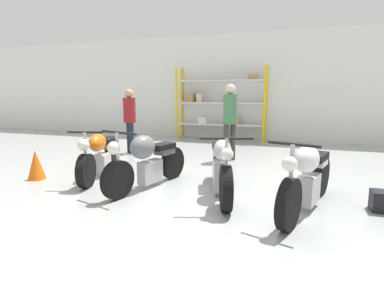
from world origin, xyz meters
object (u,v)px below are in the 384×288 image
object	(u,v)px
shelving_rack	(219,103)
traffic_cone	(36,165)
motorcycle_grey	(147,160)
motorcycle_silver	(221,168)
motorcycle_white	(308,177)
person_near_rack	(230,116)
person_browsing	(130,116)
motorcycle_orange	(100,154)

from	to	relation	value
shelving_rack	traffic_cone	size ratio (longest dim) A/B	5.62
motorcycle_grey	motorcycle_silver	world-z (taller)	motorcycle_grey
motorcycle_grey	traffic_cone	size ratio (longest dim) A/B	3.47
shelving_rack	motorcycle_white	size ratio (longest dim) A/B	1.48
motorcycle_white	person_near_rack	size ratio (longest dim) A/B	1.16
motorcycle_grey	person_browsing	distance (m)	3.17
motorcycle_grey	motorcycle_white	size ratio (longest dim) A/B	0.91
motorcycle_grey	motorcycle_white	bearing A→B (deg)	100.97
shelving_rack	person_near_rack	world-z (taller)	shelving_rack
shelving_rack	motorcycle_silver	world-z (taller)	shelving_rack
person_browsing	motorcycle_orange	bearing A→B (deg)	56.39
motorcycle_orange	traffic_cone	world-z (taller)	motorcycle_orange
motorcycle_silver	traffic_cone	xyz separation A→B (m)	(-3.46, -0.26, -0.15)
traffic_cone	person_browsing	bearing A→B (deg)	80.84
person_browsing	person_near_rack	bearing A→B (deg)	131.10
motorcycle_silver	person_near_rack	bearing A→B (deg)	170.55
shelving_rack	motorcycle_grey	size ratio (longest dim) A/B	1.62
traffic_cone	motorcycle_silver	bearing A→B (deg)	4.24
motorcycle_white	traffic_cone	size ratio (longest dim) A/B	3.80
person_browsing	person_near_rack	xyz separation A→B (m)	(2.67, -0.00, 0.07)
shelving_rack	motorcycle_grey	distance (m)	5.81
motorcycle_silver	person_near_rack	size ratio (longest dim) A/B	1.11
motorcycle_orange	traffic_cone	bearing A→B (deg)	-78.05
person_near_rack	shelving_rack	bearing A→B (deg)	-21.02
traffic_cone	motorcycle_grey	bearing A→B (deg)	4.07
motorcycle_orange	motorcycle_silver	world-z (taller)	motorcycle_silver
motorcycle_white	person_browsing	distance (m)	5.13
motorcycle_grey	person_near_rack	world-z (taller)	person_near_rack
motorcycle_grey	person_near_rack	size ratio (longest dim) A/B	1.06
motorcycle_orange	person_browsing	world-z (taller)	person_browsing
motorcycle_grey	traffic_cone	distance (m)	2.23
motorcycle_orange	shelving_rack	bearing A→B (deg)	153.87
motorcycle_white	person_near_rack	bearing A→B (deg)	-131.92
motorcycle_white	motorcycle_orange	bearing A→B (deg)	-80.97
motorcycle_silver	traffic_cone	world-z (taller)	motorcycle_silver
motorcycle_grey	person_browsing	size ratio (longest dim) A/B	1.13
traffic_cone	person_near_rack	bearing A→B (deg)	41.24
traffic_cone	motorcycle_orange	bearing A→B (deg)	26.84
motorcycle_orange	motorcycle_grey	size ratio (longest dim) A/B	1.02
person_near_rack	person_browsing	bearing A→B (deg)	51.45
motorcycle_silver	motorcycle_white	xyz separation A→B (m)	(1.26, -0.31, 0.04)
shelving_rack	motorcycle_orange	size ratio (longest dim) A/B	1.59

